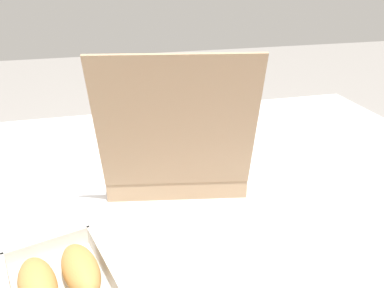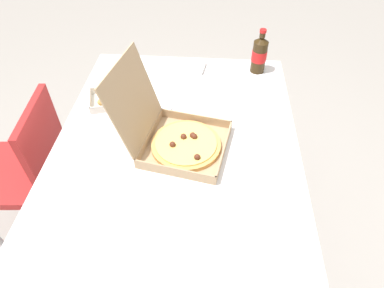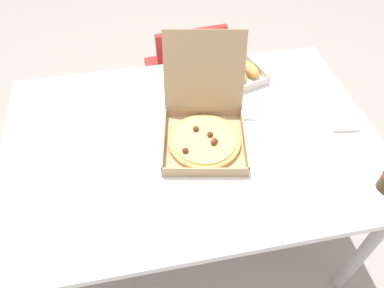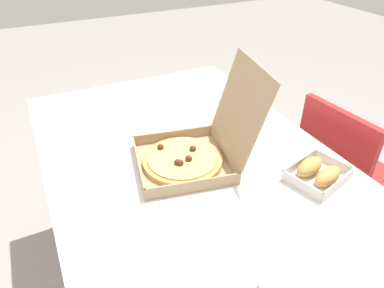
# 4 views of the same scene
# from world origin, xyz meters

# --- Properties ---
(ground_plane) EXTENTS (10.00, 10.00, 0.00)m
(ground_plane) POSITION_xyz_m (0.00, 0.00, 0.00)
(ground_plane) COLOR gray
(dining_table) EXTENTS (1.44, 0.98, 0.74)m
(dining_table) POSITION_xyz_m (0.00, 0.00, 0.67)
(dining_table) COLOR white
(dining_table) RESTS_ON ground_plane
(chair) EXTENTS (0.43, 0.43, 0.83)m
(chair) POSITION_xyz_m (0.11, 0.73, 0.48)
(chair) COLOR red
(chair) RESTS_ON ground_plane
(pizza_box_open) EXTENTS (0.38, 0.45, 0.34)m
(pizza_box_open) POSITION_xyz_m (0.05, -0.01, 0.78)
(pizza_box_open) COLOR tan
(pizza_box_open) RESTS_ON dining_table
(bread_side_box) EXTENTS (0.20, 0.22, 0.06)m
(bread_side_box) POSITION_xyz_m (0.31, 0.32, 0.76)
(bread_side_box) COLOR white
(bread_side_box) RESTS_ON dining_table
(cola_bottle) EXTENTS (0.07, 0.07, 0.22)m
(cola_bottle) POSITION_xyz_m (0.62, -0.36, 0.83)
(cola_bottle) COLOR #33230F
(cola_bottle) RESTS_ON dining_table
(paper_menu) EXTENTS (0.21, 0.15, 0.00)m
(paper_menu) POSITION_xyz_m (0.43, -0.25, 0.74)
(paper_menu) COLOR white
(paper_menu) RESTS_ON dining_table
(napkin_pile) EXTENTS (0.12, 0.12, 0.02)m
(napkin_pile) POSITION_xyz_m (0.61, -0.03, 0.75)
(napkin_pile) COLOR white
(napkin_pile) RESTS_ON dining_table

